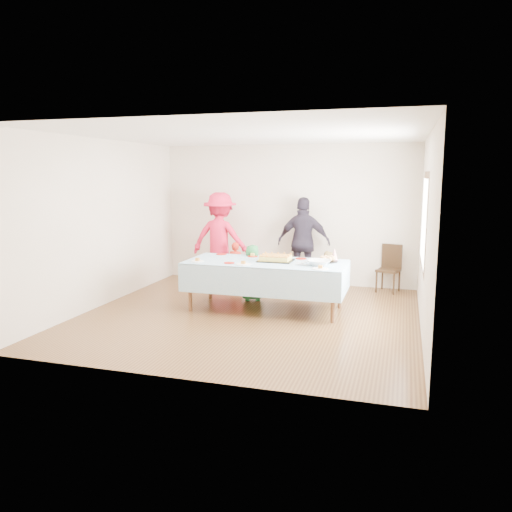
{
  "coord_description": "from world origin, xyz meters",
  "views": [
    {
      "loc": [
        2.21,
        -7.05,
        2.14
      ],
      "look_at": [
        0.02,
        0.3,
        0.87
      ],
      "focal_mm": 35.0,
      "sensor_mm": 36.0,
      "label": 1
    }
  ],
  "objects_px": {
    "adult_left": "(220,239)",
    "party_table": "(266,265)",
    "birthday_cake": "(276,258)",
    "dining_chair": "(390,265)"
  },
  "relations": [
    {
      "from": "party_table",
      "to": "adult_left",
      "type": "relative_size",
      "value": 1.4
    },
    {
      "from": "party_table",
      "to": "adult_left",
      "type": "xyz_separation_m",
      "value": [
        -1.36,
        1.59,
        0.17
      ]
    },
    {
      "from": "party_table",
      "to": "birthday_cake",
      "type": "xyz_separation_m",
      "value": [
        0.14,
        0.07,
        0.1
      ]
    },
    {
      "from": "adult_left",
      "to": "birthday_cake",
      "type": "bearing_deg",
      "value": 136.13
    },
    {
      "from": "birthday_cake",
      "to": "adult_left",
      "type": "distance_m",
      "value": 2.14
    },
    {
      "from": "adult_left",
      "to": "party_table",
      "type": "bearing_deg",
      "value": 132.07
    },
    {
      "from": "birthday_cake",
      "to": "dining_chair",
      "type": "distance_m",
      "value": 2.51
    },
    {
      "from": "party_table",
      "to": "birthday_cake",
      "type": "height_order",
      "value": "birthday_cake"
    },
    {
      "from": "party_table",
      "to": "dining_chair",
      "type": "distance_m",
      "value": 2.64
    },
    {
      "from": "birthday_cake",
      "to": "dining_chair",
      "type": "bearing_deg",
      "value": 46.67
    }
  ]
}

